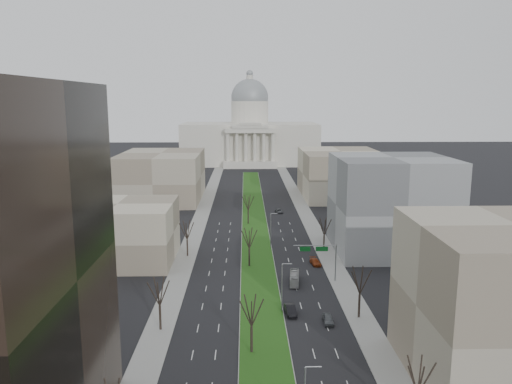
{
  "coord_description": "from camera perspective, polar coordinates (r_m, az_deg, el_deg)",
  "views": [
    {
      "loc": [
        -2.87,
        -30.46,
        38.23
      ],
      "look_at": [
        0.3,
        113.88,
        11.26
      ],
      "focal_mm": 35.0,
      "sensor_mm": 36.0,
      "label": 1
    }
  ],
  "objects": [
    {
      "name": "sidewalk_left",
      "position": [
        131.95,
        -7.61,
        -6.32
      ],
      "size": [
        5.0,
        330.0,
        0.15
      ],
      "primitive_type": "cube",
      "color": "gray",
      "rests_on": "ground"
    },
    {
      "name": "tree_median_c",
      "position": [
        153.67,
        -0.91,
        -1.15
      ],
      "size": [
        5.4,
        5.4,
        9.72
      ],
      "color": "black",
      "rests_on": "ground"
    },
    {
      "name": "streetlamp_median_c",
      "position": [
        130.01,
        1.71,
        -4.32
      ],
      "size": [
        1.9,
        0.2,
        9.16
      ],
      "color": "gray",
      "rests_on": "ground"
    },
    {
      "name": "box_van",
      "position": [
        107.0,
        4.42,
        -9.77
      ],
      "size": [
        2.65,
        7.92,
        2.17
      ],
      "primitive_type": "imported",
      "rotation": [
        0.0,
        0.0,
        -0.11
      ],
      "color": "#BCBCBC",
      "rests_on": "ground"
    },
    {
      "name": "tree_median_b",
      "position": [
        114.8,
        -0.78,
        -5.21
      ],
      "size": [
        5.4,
        5.4,
        9.72
      ],
      "color": "black",
      "rests_on": "ground"
    },
    {
      "name": "building_far_left",
      "position": [
        195.36,
        -10.71,
        1.79
      ],
      "size": [
        30.0,
        40.0,
        18.0
      ],
      "primitive_type": "cube",
      "color": "gray",
      "rests_on": "ground"
    },
    {
      "name": "building_grey_right",
      "position": [
        130.56,
        15.18,
        -1.39
      ],
      "size": [
        28.0,
        26.0,
        24.0
      ],
      "primitive_type": "cube",
      "color": "slate",
      "rests_on": "ground"
    },
    {
      "name": "car_red",
      "position": [
        118.71,
        6.8,
        -7.94
      ],
      "size": [
        2.57,
        4.92,
        1.36
      ],
      "primitive_type": "imported",
      "rotation": [
        0.0,
        0.0,
        0.15
      ],
      "color": "maroon",
      "rests_on": "ground"
    },
    {
      "name": "ground",
      "position": [
        155.27,
        -0.16,
        -3.67
      ],
      "size": [
        600.0,
        600.0,
        0.0
      ],
      "primitive_type": "plane",
      "color": "black",
      "rests_on": "ground"
    },
    {
      "name": "building_beige_left",
      "position": [
        123.35,
        -15.4,
        -4.48
      ],
      "size": [
        26.0,
        22.0,
        14.0
      ],
      "primitive_type": "cube",
      "color": "gray",
      "rests_on": "ground"
    },
    {
      "name": "capitol",
      "position": [
        300.86,
        -0.71,
        6.4
      ],
      "size": [
        80.0,
        46.0,
        55.0
      ],
      "color": "beige",
      "rests_on": "ground"
    },
    {
      "name": "sidewalk_right",
      "position": [
        132.71,
        7.67,
        -6.23
      ],
      "size": [
        5.0,
        330.0,
        0.15
      ],
      "primitive_type": "cube",
      "color": "gray",
      "rests_on": "ground"
    },
    {
      "name": "building_far_right",
      "position": [
        201.23,
        9.61,
        2.08
      ],
      "size": [
        30.0,
        40.0,
        18.0
      ],
      "primitive_type": "cube",
      "color": "gray",
      "rests_on": "ground"
    },
    {
      "name": "tree_left_far",
      "position": [
        123.39,
        -7.91,
        -4.26
      ],
      "size": [
        5.28,
        5.28,
        9.5
      ],
      "color": "black",
      "rests_on": "ground"
    },
    {
      "name": "tree_right_mid",
      "position": [
        90.38,
        11.83,
        -9.76
      ],
      "size": [
        5.52,
        5.52,
        9.94
      ],
      "color": "black",
      "rests_on": "ground"
    },
    {
      "name": "mast_arm_signs",
      "position": [
        106.76,
        7.68,
        -7.03
      ],
      "size": [
        9.12,
        0.24,
        8.09
      ],
      "color": "gray",
      "rests_on": "ground"
    },
    {
      "name": "tree_right_near",
      "position": [
        64.42,
        18.12,
        -19.3
      ],
      "size": [
        5.16,
        5.16,
        9.29
      ],
      "color": "black",
      "rests_on": "ground"
    },
    {
      "name": "car_grey_near",
      "position": [
        89.93,
        8.23,
        -14.19
      ],
      "size": [
        1.75,
        4.2,
        1.42
      ],
      "primitive_type": "imported",
      "rotation": [
        0.0,
        0.0,
        -0.02
      ],
      "color": "#54585C",
      "rests_on": "ground"
    },
    {
      "name": "tree_left_mid",
      "position": [
        85.66,
        -11.0,
        -11.01
      ],
      "size": [
        5.4,
        5.4,
        9.72
      ],
      "color": "black",
      "rests_on": "ground"
    },
    {
      "name": "car_black",
      "position": [
        92.52,
        3.96,
        -13.3
      ],
      "size": [
        2.17,
        5.09,
        1.63
      ],
      "primitive_type": "imported",
      "rotation": [
        0.0,
        0.0,
        0.09
      ],
      "color": "black",
      "rests_on": "ground"
    },
    {
      "name": "car_grey_far",
      "position": [
        170.49,
        2.65,
        -2.18
      ],
      "size": [
        2.48,
        4.61,
        1.23
      ],
      "primitive_type": "imported",
      "rotation": [
        0.0,
        0.0,
        0.1
      ],
      "color": "#494B50",
      "rests_on": "ground"
    },
    {
      "name": "streetlamp_median_b",
      "position": [
        92.01,
        3.01,
        -10.74
      ],
      "size": [
        1.9,
        0.2,
        9.16
      ],
      "color": "gray",
      "rests_on": "ground"
    },
    {
      "name": "median",
      "position": [
        154.27,
        -0.15,
        -3.73
      ],
      "size": [
        8.0,
        222.03,
        0.2
      ],
      "color": "#999993",
      "rests_on": "ground"
    },
    {
      "name": "building_tan_right",
      "position": [
        77.0,
        27.18,
        -11.35
      ],
      "size": [
        26.0,
        24.0,
        22.0
      ],
      "primitive_type": "cube",
      "color": "gray",
      "rests_on": "ground"
    },
    {
      "name": "tree_median_a",
      "position": [
        77.08,
        -0.52,
        -13.32
      ],
      "size": [
        5.4,
        5.4,
        9.72
      ],
      "color": "black",
      "rests_on": "ground"
    },
    {
      "name": "tree_right_far",
      "position": [
        128.08,
        7.82,
        -3.85
      ],
      "size": [
        5.04,
        5.04,
        9.07
      ],
      "color": "black",
      "rests_on": "ground"
    }
  ]
}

